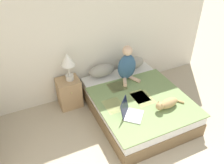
# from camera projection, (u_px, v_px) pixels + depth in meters

# --- Properties ---
(wall_back) EXTENTS (5.43, 0.05, 2.55)m
(wall_back) POSITION_uv_depth(u_px,v_px,m) (82.00, 34.00, 4.19)
(wall_back) COLOR silver
(wall_back) RESTS_ON ground_plane
(bed) EXTENTS (1.53, 1.90, 0.44)m
(bed) POSITION_uv_depth(u_px,v_px,m) (137.00, 104.00, 4.25)
(bed) COLOR brown
(bed) RESTS_ON ground_plane
(pillow_near) EXTENTS (0.51, 0.24, 0.25)m
(pillow_near) POSITION_uv_depth(u_px,v_px,m) (102.00, 71.00, 4.53)
(pillow_near) COLOR gray
(pillow_near) RESTS_ON bed
(pillow_far) EXTENTS (0.51, 0.24, 0.25)m
(pillow_far) POSITION_uv_depth(u_px,v_px,m) (132.00, 63.00, 4.77)
(pillow_far) COLOR gray
(pillow_far) RESTS_ON bed
(person_sitting) EXTENTS (0.37, 0.36, 0.69)m
(person_sitting) POSITION_uv_depth(u_px,v_px,m) (127.00, 65.00, 4.37)
(person_sitting) COLOR #33567A
(person_sitting) RESTS_ON bed
(cat_tabby) EXTENTS (0.56, 0.22, 0.19)m
(cat_tabby) POSITION_uv_depth(u_px,v_px,m) (167.00, 104.00, 3.80)
(cat_tabby) COLOR tan
(cat_tabby) RESTS_ON bed
(laptop_open) EXTENTS (0.44, 0.44, 0.27)m
(laptop_open) POSITION_uv_depth(u_px,v_px,m) (131.00, 113.00, 3.67)
(laptop_open) COLOR #B7B7BC
(laptop_open) RESTS_ON bed
(nightstand) EXTENTS (0.41, 0.38, 0.57)m
(nightstand) POSITION_uv_depth(u_px,v_px,m) (69.00, 93.00, 4.43)
(nightstand) COLOR tan
(nightstand) RESTS_ON ground_plane
(table_lamp) EXTENTS (0.25, 0.25, 0.53)m
(table_lamp) POSITION_uv_depth(u_px,v_px,m) (68.00, 62.00, 4.07)
(table_lamp) COLOR beige
(table_lamp) RESTS_ON nightstand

